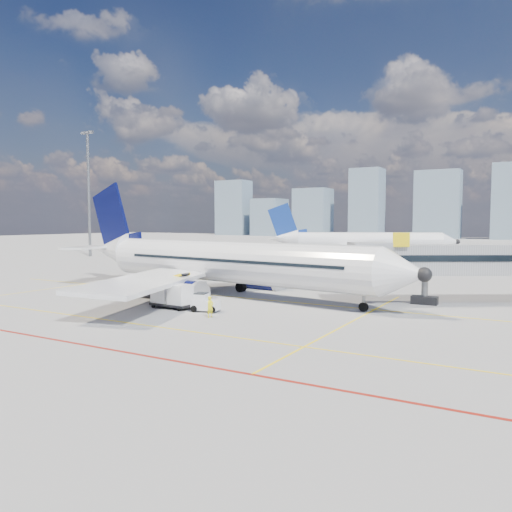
{
  "coord_description": "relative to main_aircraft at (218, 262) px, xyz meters",
  "views": [
    {
      "loc": [
        25.67,
        -31.96,
        7.25
      ],
      "look_at": [
        2.6,
        8.31,
        4.0
      ],
      "focal_mm": 35.0,
      "sensor_mm": 36.0,
      "label": 1
    }
  ],
  "objects": [
    {
      "name": "belt_loader",
      "position": [
        -3.78,
        -4.85,
        -2.54
      ],
      "size": [
        6.5,
        2.14,
        2.62
      ],
      "rotation": [
        0.0,
        0.0,
        -0.1
      ],
      "color": "black",
      "rests_on": "ground"
    },
    {
      "name": "floodlight_mast_nw",
      "position": [
        -52.98,
        31.22,
        10.37
      ],
      "size": [
        3.2,
        0.61,
        25.45
      ],
      "color": "slate",
      "rests_on": "ground"
    },
    {
      "name": "jet_bridge",
      "position": [
        25.53,
        8.13,
        0.52
      ],
      "size": [
        23.55,
        15.78,
        6.3
      ],
      "color": "#9C9EA4",
      "rests_on": "ground"
    },
    {
      "name": "apron_markings",
      "position": [
        1.44,
        -12.69,
        -3.21
      ],
      "size": [
        90.0,
        35.12,
        0.01
      ],
      "color": "yellow",
      "rests_on": "ground"
    },
    {
      "name": "distant_skyline",
      "position": [
        -5.9,
        181.22,
        8.48
      ],
      "size": [
        242.63,
        15.69,
        30.91
      ],
      "color": "slate",
      "rests_on": "ground"
    },
    {
      "name": "baggage_tug",
      "position": [
        4.38,
        -8.39,
        -2.5
      ],
      "size": [
        2.38,
        1.75,
        1.5
      ],
      "rotation": [
        0.0,
        0.0,
        0.23
      ],
      "color": "white",
      "rests_on": "ground"
    },
    {
      "name": "cargo_dolly",
      "position": [
        1.17,
        -8.52,
        -2.1
      ],
      "size": [
        3.81,
        1.88,
        2.04
      ],
      "rotation": [
        0.0,
        0.0,
        -0.06
      ],
      "color": "black",
      "rests_on": "ground"
    },
    {
      "name": "ramp_worker",
      "position": [
        6.22,
        -10.2,
        -2.41
      ],
      "size": [
        0.51,
        0.66,
        1.61
      ],
      "primitive_type": "imported",
      "rotation": [
        0.0,
        0.0,
        1.34
      ],
      "color": "yellow",
      "rests_on": "ground"
    },
    {
      "name": "second_aircraft",
      "position": [
        -2.93,
        53.85,
        0.01
      ],
      "size": [
        34.9,
        29.44,
        10.88
      ],
      "rotation": [
        0.0,
        0.0,
        0.43
      ],
      "color": "white",
      "rests_on": "ground"
    },
    {
      "name": "ground",
      "position": [
        2.02,
        -8.78,
        -3.22
      ],
      "size": [
        420.0,
        420.0,
        0.0
      ],
      "primitive_type": "plane",
      "color": "gray",
      "rests_on": "ground"
    },
    {
      "name": "main_aircraft",
      "position": [
        0.0,
        0.0,
        0.0
      ],
      "size": [
        41.22,
        35.79,
        12.08
      ],
      "rotation": [
        0.0,
        0.0,
        -0.13
      ],
      "color": "white",
      "rests_on": "ground"
    }
  ]
}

